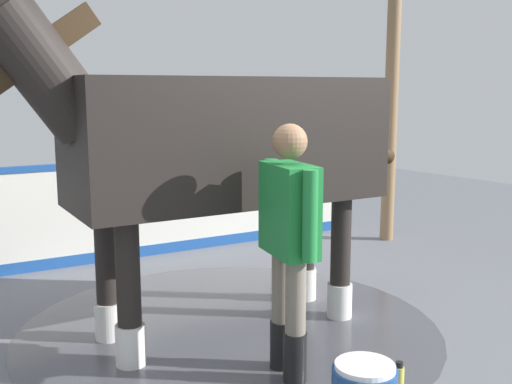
# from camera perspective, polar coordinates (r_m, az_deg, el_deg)

# --- Properties ---
(ground_plane) EXTENTS (16.00, 16.00, 0.02)m
(ground_plane) POSITION_cam_1_polar(r_m,az_deg,el_deg) (4.87, 3.03, -12.62)
(ground_plane) COLOR slate
(wet_patch) EXTENTS (3.23, 3.23, 0.00)m
(wet_patch) POSITION_cam_1_polar(r_m,az_deg,el_deg) (4.88, -2.47, -12.40)
(wet_patch) COLOR #4C4C54
(wet_patch) RESTS_ON ground
(barrier_wall) EXTENTS (5.42, 0.69, 1.07)m
(barrier_wall) POSITION_cam_1_polar(r_m,az_deg,el_deg) (6.79, -11.50, -1.91)
(barrier_wall) COLOR silver
(barrier_wall) RESTS_ON ground
(roof_post_far) EXTENTS (0.16, 0.16, 3.15)m
(roof_post_far) POSITION_cam_1_polar(r_m,az_deg,el_deg) (7.51, 12.39, 7.46)
(roof_post_far) COLOR olive
(roof_post_far) RESTS_ON ground
(horse) EXTENTS (3.67, 1.15, 2.58)m
(horse) POSITION_cam_1_polar(r_m,az_deg,el_deg) (4.49, -4.00, 4.58)
(horse) COLOR black
(horse) RESTS_ON ground
(handler) EXTENTS (0.33, 0.64, 1.62)m
(handler) POSITION_cam_1_polar(r_m,az_deg,el_deg) (3.85, 3.07, -3.99)
(handler) COLOR black
(handler) RESTS_ON ground
(bottle_shampoo) EXTENTS (0.06, 0.06, 0.20)m
(bottle_shampoo) POSITION_cam_1_polar(r_m,az_deg,el_deg) (4.01, 13.09, -16.46)
(bottle_shampoo) COLOR #D8CC4C
(bottle_shampoo) RESTS_ON ground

